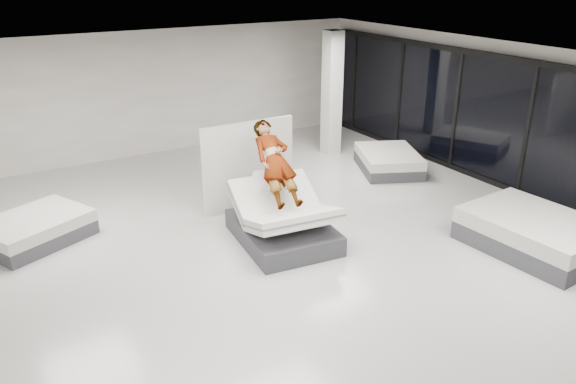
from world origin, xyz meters
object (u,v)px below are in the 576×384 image
object	(u,v)px
hero_bed	(283,222)
flat_bed_right_far	(388,161)
person	(276,171)
flat_bed_left_far	(35,229)
remote	(295,188)
column	(332,94)
flat_bed_right_near	(534,233)
divider_panel	(249,165)

from	to	relation	value
hero_bed	flat_bed_right_far	xyz separation A→B (m)	(4.14, 1.92, -0.15)
person	flat_bed_left_far	world-z (taller)	person
remote	column	distance (m)	5.21
person	flat_bed_right_near	bearing A→B (deg)	-31.54
remote	column	xyz separation A→B (m)	(3.49, 3.83, 0.58)
hero_bed	remote	xyz separation A→B (m)	(0.21, -0.07, 0.63)
person	divider_panel	size ratio (longest dim) A/B	0.92
person	flat_bed_right_far	distance (m)	4.53
divider_panel	flat_bed_right_near	distance (m)	5.53
hero_bed	column	size ratio (longest dim) A/B	0.69
remote	column	world-z (taller)	column
remote	flat_bed_left_far	size ratio (longest dim) A/B	0.07
divider_panel	flat_bed_right_far	xyz separation A→B (m)	(3.94, 0.21, -0.67)
person	flat_bed_right_near	size ratio (longest dim) A/B	0.78
flat_bed_right_near	column	size ratio (longest dim) A/B	0.74
column	flat_bed_right_far	bearing A→B (deg)	-76.45
flat_bed_right_far	flat_bed_left_far	distance (m)	8.03
divider_panel	flat_bed_left_far	size ratio (longest dim) A/B	0.94
remote	divider_panel	world-z (taller)	divider_panel
column	person	bearing A→B (deg)	-136.66
flat_bed_right_far	person	bearing A→B (deg)	-158.51
divider_panel	flat_bed_right_far	world-z (taller)	divider_panel
hero_bed	column	world-z (taller)	column
person	flat_bed_right_near	xyz separation A→B (m)	(3.63, -2.86, -0.95)
hero_bed	flat_bed_right_near	size ratio (longest dim) A/B	0.93
hero_bed	flat_bed_right_far	world-z (taller)	hero_bed
flat_bed_right_far	hero_bed	bearing A→B (deg)	-155.16
flat_bed_right_far	divider_panel	bearing A→B (deg)	-176.99
hero_bed	person	world-z (taller)	person
hero_bed	remote	world-z (taller)	hero_bed
flat_bed_right_near	flat_bed_left_far	bearing A→B (deg)	147.05
divider_panel	column	bearing A→B (deg)	30.84
flat_bed_right_near	person	bearing A→B (deg)	141.79
flat_bed_left_far	flat_bed_right_far	bearing A→B (deg)	-2.95
hero_bed	person	distance (m)	0.92
flat_bed_right_near	flat_bed_left_far	size ratio (longest dim) A/B	1.10
divider_panel	column	world-z (taller)	column
column	flat_bed_left_far	bearing A→B (deg)	-169.32
remote	flat_bed_right_far	xyz separation A→B (m)	(3.93, 1.99, -0.78)
remote	flat_bed_right_far	distance (m)	4.47
divider_panel	column	xyz separation A→B (m)	(3.49, 2.05, 0.69)
hero_bed	flat_bed_right_far	distance (m)	4.57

